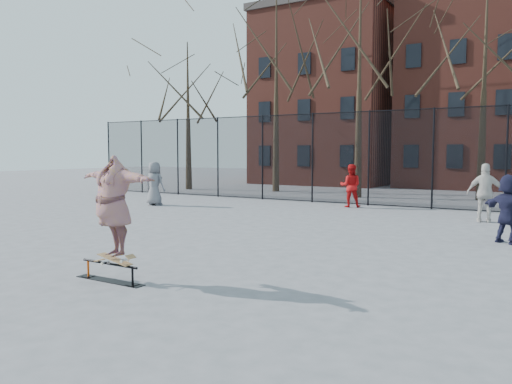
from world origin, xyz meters
The scene contains 11 objects.
ground centered at (0.00, 0.00, 0.00)m, with size 100.00×100.00×0.00m, color slate.
skate_rail centered at (-1.24, -1.40, 0.13)m, with size 1.50×0.23×0.33m.
skateboard centered at (-1.10, -1.40, 0.37)m, with size 0.76×0.18×0.09m, color #96673C, non-canonical shape.
skater centered at (-1.10, -1.40, 1.29)m, with size 2.13×0.58×1.74m, color #683B93.
bystander_grey centered at (-9.21, 8.39, 0.93)m, with size 0.91×0.59×1.85m, color slate.
bystander_red centered at (-1.81, 12.00, 0.88)m, with size 0.86×0.67×1.76m, color red.
bystander_white centered at (3.47, 10.05, 0.95)m, with size 1.11×0.46×1.90m, color beige.
bystander_navy centered at (4.43, 6.28, 0.86)m, with size 1.60×0.51×1.72m, color #1B1B36.
fence centered at (-0.01, 13.00, 2.05)m, with size 34.03×0.07×4.00m.
tree_row centered at (-0.25, 17.15, 7.36)m, with size 33.66×7.46×10.67m.
rowhouses centered at (0.72, 26.00, 6.06)m, with size 29.00×7.00×13.00m.
Camera 1 is at (5.44, -7.43, 2.27)m, focal length 35.00 mm.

